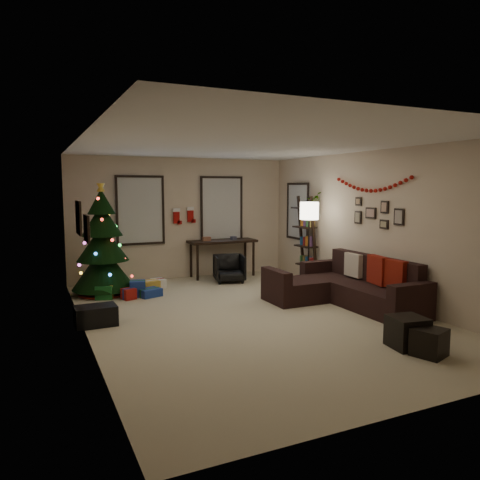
% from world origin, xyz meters
% --- Properties ---
extents(floor, '(7.00, 7.00, 0.00)m').
position_xyz_m(floor, '(0.00, 0.00, 0.00)').
color(floor, '#C4B794').
rests_on(floor, ground).
extents(ceiling, '(7.00, 7.00, 0.00)m').
position_xyz_m(ceiling, '(0.00, 0.00, 2.70)').
color(ceiling, white).
rests_on(ceiling, floor).
extents(wall_back, '(5.00, 0.00, 5.00)m').
position_xyz_m(wall_back, '(0.00, 3.50, 1.35)').
color(wall_back, beige).
rests_on(wall_back, floor).
extents(wall_front, '(5.00, 0.00, 5.00)m').
position_xyz_m(wall_front, '(0.00, -3.50, 1.35)').
color(wall_front, beige).
rests_on(wall_front, floor).
extents(wall_left, '(0.00, 7.00, 7.00)m').
position_xyz_m(wall_left, '(-2.50, 0.00, 1.35)').
color(wall_left, beige).
rests_on(wall_left, floor).
extents(wall_right, '(0.00, 7.00, 7.00)m').
position_xyz_m(wall_right, '(2.50, 0.00, 1.35)').
color(wall_right, beige).
rests_on(wall_right, floor).
extents(window_back_left, '(1.05, 0.06, 1.50)m').
position_xyz_m(window_back_left, '(-0.95, 3.47, 1.55)').
color(window_back_left, '#728CB2').
rests_on(window_back_left, wall_back).
extents(window_back_right, '(1.05, 0.06, 1.50)m').
position_xyz_m(window_back_right, '(0.95, 3.47, 1.55)').
color(window_back_right, '#728CB2').
rests_on(window_back_right, wall_back).
extents(window_right_wall, '(0.06, 0.90, 1.30)m').
position_xyz_m(window_right_wall, '(2.47, 2.55, 1.50)').
color(window_right_wall, '#728CB2').
rests_on(window_right_wall, wall_right).
extents(christmas_tree, '(1.18, 1.18, 2.20)m').
position_xyz_m(christmas_tree, '(-1.89, 2.53, 0.91)').
color(christmas_tree, black).
rests_on(christmas_tree, floor).
extents(presents, '(1.50, 1.01, 0.30)m').
position_xyz_m(presents, '(-1.43, 2.25, 0.11)').
color(presents, gold).
rests_on(presents, floor).
extents(sofa, '(1.78, 2.59, 0.84)m').
position_xyz_m(sofa, '(1.86, -0.03, 0.27)').
color(sofa, black).
rests_on(sofa, floor).
extents(pillow_red_a, '(0.13, 0.46, 0.46)m').
position_xyz_m(pillow_red_a, '(2.21, -0.83, 0.64)').
color(pillow_red_a, maroon).
rests_on(pillow_red_a, sofa).
extents(pillow_red_b, '(0.21, 0.50, 0.48)m').
position_xyz_m(pillow_red_b, '(2.21, -0.43, 0.64)').
color(pillow_red_b, maroon).
rests_on(pillow_red_b, sofa).
extents(pillow_cream, '(0.13, 0.42, 0.42)m').
position_xyz_m(pillow_cream, '(2.21, 0.20, 0.63)').
color(pillow_cream, beige).
rests_on(pillow_cream, sofa).
extents(ottoman_near, '(0.48, 0.48, 0.40)m').
position_xyz_m(ottoman_near, '(1.17, -2.18, 0.20)').
color(ottoman_near, black).
rests_on(ottoman_near, floor).
extents(ottoman_far, '(0.45, 0.45, 0.34)m').
position_xyz_m(ottoman_far, '(1.19, -2.51, 0.17)').
color(ottoman_far, black).
rests_on(ottoman_far, floor).
extents(desk, '(1.56, 0.56, 0.84)m').
position_xyz_m(desk, '(0.87, 3.22, 0.74)').
color(desk, black).
rests_on(desk, floor).
extents(desk_chair, '(0.70, 0.67, 0.60)m').
position_xyz_m(desk_chair, '(0.75, 2.57, 0.30)').
color(desk_chair, black).
rests_on(desk_chair, floor).
extents(bookshelf, '(0.30, 0.55, 1.86)m').
position_xyz_m(bookshelf, '(2.30, 1.92, 0.90)').
color(bookshelf, black).
rests_on(bookshelf, floor).
extents(potted_plant, '(0.58, 0.59, 0.49)m').
position_xyz_m(potted_plant, '(2.30, 1.67, 1.81)').
color(potted_plant, '#4C4C4C').
rests_on(potted_plant, bookshelf).
extents(floor_lamp, '(0.37, 0.37, 1.75)m').
position_xyz_m(floor_lamp, '(1.95, 1.30, 1.46)').
color(floor_lamp, black).
rests_on(floor_lamp, floor).
extents(art_map, '(0.04, 0.60, 0.50)m').
position_xyz_m(art_map, '(-2.48, 0.73, 1.59)').
color(art_map, black).
rests_on(art_map, wall_left).
extents(art_abstract, '(0.04, 0.45, 0.35)m').
position_xyz_m(art_abstract, '(-2.48, -0.26, 1.51)').
color(art_abstract, black).
rests_on(art_abstract, wall_left).
extents(gallery, '(0.03, 1.25, 0.54)m').
position_xyz_m(gallery, '(2.48, -0.07, 1.57)').
color(gallery, black).
rests_on(gallery, wall_right).
extents(garland, '(0.08, 1.90, 0.30)m').
position_xyz_m(garland, '(2.45, 0.08, 2.10)').
color(garland, '#A5140C').
rests_on(garland, wall_right).
extents(stocking_left, '(0.20, 0.05, 0.36)m').
position_xyz_m(stocking_left, '(-0.14, 3.45, 1.41)').
color(stocking_left, '#990F0C').
rests_on(stocking_left, wall_back).
extents(stocking_right, '(0.20, 0.05, 0.36)m').
position_xyz_m(stocking_right, '(0.19, 3.45, 1.44)').
color(stocking_right, '#990F0C').
rests_on(stocking_right, wall_back).
extents(storage_bin, '(0.60, 0.41, 0.30)m').
position_xyz_m(storage_bin, '(-2.32, 0.47, 0.15)').
color(storage_bin, black).
rests_on(storage_bin, floor).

